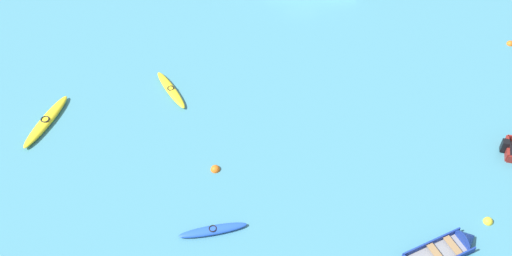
{
  "coord_description": "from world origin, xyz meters",
  "views": [
    {
      "loc": [
        -4.71,
        -2.47,
        24.51
      ],
      "look_at": [
        0.0,
        18.51,
        0.15
      ],
      "focal_mm": 46.41,
      "sensor_mm": 36.0,
      "label": 1
    }
  ],
  "objects_px": {
    "kayak_blue_near_camera": "(213,230)",
    "kayak_yellow_back_row_right": "(46,121)",
    "mooring_buoy_far_field": "(510,44)",
    "mooring_buoy_central": "(488,222)",
    "rowboat_deep_blue_near_left": "(455,245)",
    "mooring_buoy_outer_edge": "(215,170)",
    "kayak_yellow_midfield_right": "(171,90)"
  },
  "relations": [
    {
      "from": "kayak_blue_near_camera",
      "to": "kayak_yellow_back_row_right",
      "type": "bearing_deg",
      "value": 130.95
    },
    {
      "from": "mooring_buoy_outer_edge",
      "to": "mooring_buoy_far_field",
      "type": "bearing_deg",
      "value": 16.18
    },
    {
      "from": "mooring_buoy_far_field",
      "to": "mooring_buoy_outer_edge",
      "type": "height_order",
      "value": "mooring_buoy_outer_edge"
    },
    {
      "from": "kayak_blue_near_camera",
      "to": "mooring_buoy_outer_edge",
      "type": "bearing_deg",
      "value": 78.01
    },
    {
      "from": "kayak_yellow_midfield_right",
      "to": "mooring_buoy_central",
      "type": "height_order",
      "value": "kayak_yellow_midfield_right"
    },
    {
      "from": "rowboat_deep_blue_near_left",
      "to": "kayak_yellow_midfield_right",
      "type": "xyz_separation_m",
      "value": [
        -10.55,
        11.89,
        -0.01
      ]
    },
    {
      "from": "kayak_yellow_back_row_right",
      "to": "mooring_buoy_far_field",
      "type": "xyz_separation_m",
      "value": [
        25.31,
        0.43,
        -0.17
      ]
    },
    {
      "from": "rowboat_deep_blue_near_left",
      "to": "mooring_buoy_outer_edge",
      "type": "distance_m",
      "value": 11.19
    },
    {
      "from": "kayak_blue_near_camera",
      "to": "kayak_yellow_midfield_right",
      "type": "relative_size",
      "value": 0.99
    },
    {
      "from": "rowboat_deep_blue_near_left",
      "to": "kayak_yellow_midfield_right",
      "type": "bearing_deg",
      "value": 131.59
    },
    {
      "from": "kayak_blue_near_camera",
      "to": "mooring_buoy_far_field",
      "type": "relative_size",
      "value": 7.7
    },
    {
      "from": "kayak_blue_near_camera",
      "to": "kayak_yellow_midfield_right",
      "type": "height_order",
      "value": "kayak_yellow_midfield_right"
    },
    {
      "from": "kayak_blue_near_camera",
      "to": "mooring_buoy_central",
      "type": "distance_m",
      "value": 12.08
    },
    {
      "from": "rowboat_deep_blue_near_left",
      "to": "mooring_buoy_central",
      "type": "bearing_deg",
      "value": 23.67
    },
    {
      "from": "mooring_buoy_outer_edge",
      "to": "mooring_buoy_central",
      "type": "bearing_deg",
      "value": -26.12
    },
    {
      "from": "kayak_yellow_back_row_right",
      "to": "rowboat_deep_blue_near_left",
      "type": "xyz_separation_m",
      "value": [
        16.91,
        -11.03,
        -0.02
      ]
    },
    {
      "from": "mooring_buoy_central",
      "to": "kayak_yellow_back_row_right",
      "type": "bearing_deg",
      "value": 151.68
    },
    {
      "from": "mooring_buoy_central",
      "to": "rowboat_deep_blue_near_left",
      "type": "bearing_deg",
      "value": -156.33
    },
    {
      "from": "kayak_yellow_midfield_right",
      "to": "mooring_buoy_central",
      "type": "xyz_separation_m",
      "value": [
        12.51,
        -11.03,
        -0.14
      ]
    },
    {
      "from": "kayak_yellow_back_row_right",
      "to": "mooring_buoy_outer_edge",
      "type": "height_order",
      "value": "kayak_yellow_back_row_right"
    },
    {
      "from": "rowboat_deep_blue_near_left",
      "to": "kayak_yellow_back_row_right",
      "type": "bearing_deg",
      "value": 146.88
    },
    {
      "from": "mooring_buoy_central",
      "to": "kayak_blue_near_camera",
      "type": "bearing_deg",
      "value": 169.83
    },
    {
      "from": "rowboat_deep_blue_near_left",
      "to": "mooring_buoy_outer_edge",
      "type": "bearing_deg",
      "value": 145.48
    },
    {
      "from": "rowboat_deep_blue_near_left",
      "to": "kayak_yellow_midfield_right",
      "type": "distance_m",
      "value": 15.89
    },
    {
      "from": "mooring_buoy_far_field",
      "to": "mooring_buoy_outer_edge",
      "type": "bearing_deg",
      "value": -163.82
    },
    {
      "from": "kayak_yellow_back_row_right",
      "to": "kayak_blue_near_camera",
      "type": "distance_m",
      "value": 10.64
    },
    {
      "from": "kayak_blue_near_camera",
      "to": "kayak_yellow_midfield_right",
      "type": "distance_m",
      "value": 8.92
    },
    {
      "from": "kayak_yellow_back_row_right",
      "to": "mooring_buoy_far_field",
      "type": "bearing_deg",
      "value": 0.97
    },
    {
      "from": "kayak_blue_near_camera",
      "to": "mooring_buoy_outer_edge",
      "type": "xyz_separation_m",
      "value": [
        0.71,
        3.35,
        -0.14
      ]
    },
    {
      "from": "mooring_buoy_far_field",
      "to": "rowboat_deep_blue_near_left",
      "type": "bearing_deg",
      "value": -126.25
    },
    {
      "from": "mooring_buoy_outer_edge",
      "to": "rowboat_deep_blue_near_left",
      "type": "bearing_deg",
      "value": -34.52
    },
    {
      "from": "kayak_yellow_midfield_right",
      "to": "mooring_buoy_central",
      "type": "distance_m",
      "value": 16.68
    }
  ]
}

